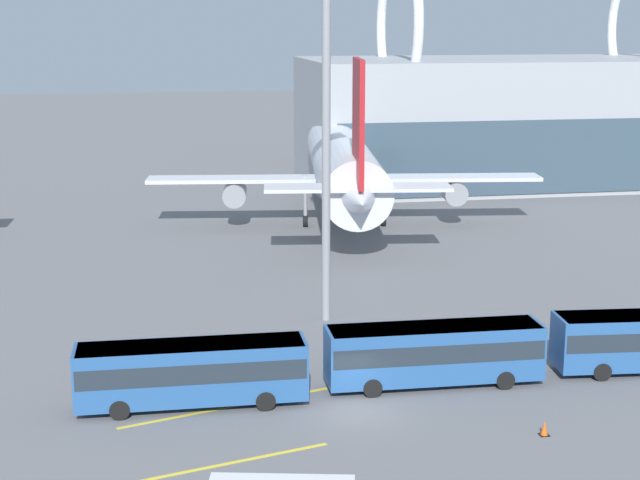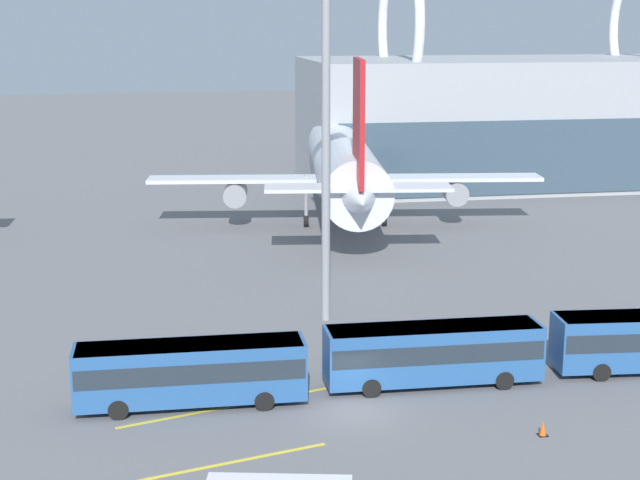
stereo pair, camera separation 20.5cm
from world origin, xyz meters
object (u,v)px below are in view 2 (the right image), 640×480
(traffic_cone_0, at_px, (543,429))
(shuttle_bus_0, at_px, (191,370))
(airliner_at_gate_far, at_px, (345,166))
(shuttle_bus_1, at_px, (433,351))

(traffic_cone_0, bearing_deg, shuttle_bus_0, 157.95)
(shuttle_bus_0, bearing_deg, airliner_at_gate_far, 69.83)
(shuttle_bus_1, relative_size, traffic_cone_0, 16.37)
(shuttle_bus_1, bearing_deg, shuttle_bus_0, -175.86)
(airliner_at_gate_far, xyz_separation_m, shuttle_bus_0, (-16.52, -42.68, -3.64))
(shuttle_bus_1, height_order, traffic_cone_0, shuttle_bus_1)
(airliner_at_gate_far, bearing_deg, shuttle_bus_1, -177.50)
(airliner_at_gate_far, relative_size, shuttle_bus_1, 3.53)
(traffic_cone_0, bearing_deg, shuttle_bus_1, 114.52)
(shuttle_bus_0, bearing_deg, shuttle_bus_1, 3.86)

